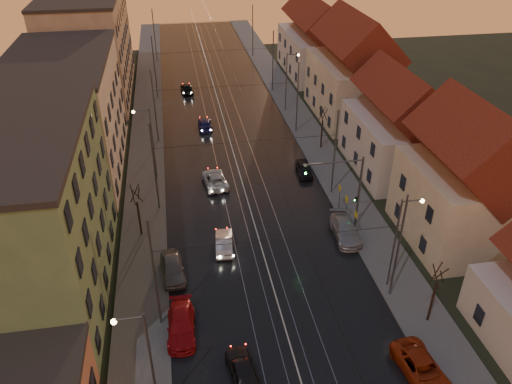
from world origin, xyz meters
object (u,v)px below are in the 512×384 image
driving_car_0 (243,370)px  driving_car_3 (205,124)px  street_lamp_0 (144,356)px  parked_right_1 (345,230)px  parked_right_0 (422,369)px  street_lamp_3 (289,76)px  driving_car_1 (224,242)px  driving_car_2 (215,179)px  traffic_light_mast (349,184)px  parked_left_2 (181,325)px  parked_right_2 (304,169)px  parked_left_3 (172,268)px  street_lamp_2 (149,137)px  street_lamp_1 (400,235)px  driving_car_4 (187,88)px

driving_car_0 → driving_car_3: (0.89, 38.40, -0.07)m
street_lamp_0 → parked_right_1: 22.63m
driving_car_3 → parked_right_0: 41.55m
street_lamp_3 → driving_car_1: 31.94m
driving_car_2 → parked_right_1: parked_right_1 is taller
traffic_light_mast → driving_car_0: size_ratio=1.79×
driving_car_3 → parked_right_1: size_ratio=0.83×
parked_left_2 → parked_right_2: 24.63m
street_lamp_0 → driving_car_0: bearing=15.3°
driving_car_1 → driving_car_3: size_ratio=0.95×
driving_car_2 → parked_left_3: size_ratio=1.11×
driving_car_3 → parked_left_3: size_ratio=0.97×
street_lamp_0 → parked_left_2: street_lamp_0 is taller
street_lamp_2 → parked_right_2: street_lamp_2 is taller
traffic_light_mast → driving_car_3: bearing=114.0°
street_lamp_0 → parked_left_3: 12.90m
parked_right_1 → parked_right_0: bearing=-86.7°
driving_car_0 → parked_right_1: parked_right_1 is taller
driving_car_3 → street_lamp_0: bearing=81.9°
driving_car_3 → street_lamp_2: bearing=62.7°
traffic_light_mast → driving_car_1: traffic_light_mast is taller
street_lamp_0 → parked_right_2: bearing=58.7°
street_lamp_1 → parked_right_2: street_lamp_1 is taller
street_lamp_0 → street_lamp_2: bearing=90.0°
street_lamp_1 → traffic_light_mast: bearing=97.9°
driving_car_3 → driving_car_2: bearing=90.3°
driving_car_3 → parked_right_2: size_ratio=1.13×
street_lamp_1 → street_lamp_3: same height
street_lamp_2 → parked_left_2: 22.54m
street_lamp_0 → parked_left_3: size_ratio=1.85×
street_lamp_1 → traffic_light_mast: 8.08m
traffic_light_mast → driving_car_1: 11.89m
traffic_light_mast → driving_car_4: size_ratio=1.76×
street_lamp_2 → driving_car_2: 7.91m
street_lamp_2 → traffic_light_mast: bearing=-35.1°
parked_left_2 → driving_car_4: bearing=88.7°
street_lamp_2 → street_lamp_3: (18.21, 16.00, 0.00)m
driving_car_3 → parked_right_1: parked_right_1 is taller
parked_left_3 → driving_car_3: bearing=74.8°
street_lamp_1 → driving_car_4: 47.54m
street_lamp_1 → parked_left_2: (-16.30, -2.06, -4.21)m
driving_car_4 → parked_right_1: 40.51m
parked_right_1 → street_lamp_0: bearing=-135.3°
street_lamp_0 → driving_car_4: 53.82m
street_lamp_0 → driving_car_4: bearing=84.8°
parked_right_0 → parked_right_2: 26.54m
street_lamp_1 → parked_right_0: (-1.50, -8.34, -4.21)m
driving_car_0 → street_lamp_1: bearing=-159.8°
parked_right_0 → parked_right_2: size_ratio=1.31×
street_lamp_0 → driving_car_3: 40.67m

